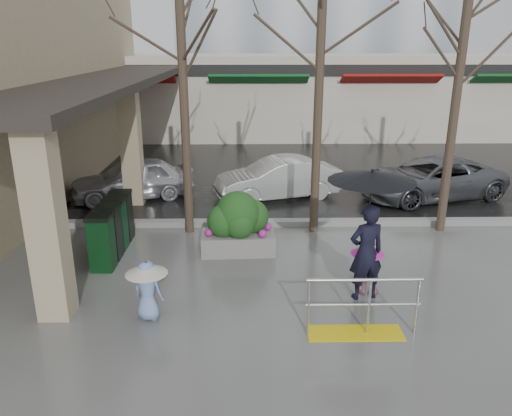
{
  "coord_description": "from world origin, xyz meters",
  "views": [
    {
      "loc": [
        -0.48,
        -8.45,
        4.67
      ],
      "look_at": [
        -0.32,
        1.59,
        1.3
      ],
      "focal_mm": 35.0,
      "sensor_mm": 36.0,
      "label": 1
    }
  ],
  "objects_px": {
    "tree_midwest": "(322,15)",
    "car_a": "(133,179)",
    "tree_west": "(180,22)",
    "child_pink": "(367,262)",
    "tree_mideast": "(464,32)",
    "car_b": "(278,179)",
    "handrail": "(360,314)",
    "woman": "(369,220)",
    "planter": "(238,223)",
    "child_blue": "(147,283)",
    "news_boxes": "(112,228)",
    "car_c": "(431,178)"
  },
  "relations": [
    {
      "from": "tree_midwest",
      "to": "car_a",
      "type": "height_order",
      "value": "tree_midwest"
    },
    {
      "from": "tree_west",
      "to": "child_pink",
      "type": "xyz_separation_m",
      "value": [
        3.79,
        -3.34,
        -4.45
      ]
    },
    {
      "from": "tree_midwest",
      "to": "car_a",
      "type": "xyz_separation_m",
      "value": [
        -5.26,
        2.87,
        -4.6
      ]
    },
    {
      "from": "tree_west",
      "to": "tree_mideast",
      "type": "xyz_separation_m",
      "value": [
        6.5,
        0.0,
        -0.22
      ]
    },
    {
      "from": "car_b",
      "to": "handrail",
      "type": "bearing_deg",
      "value": -10.1
    },
    {
      "from": "tree_midwest",
      "to": "woman",
      "type": "relative_size",
      "value": 2.76
    },
    {
      "from": "woman",
      "to": "car_b",
      "type": "xyz_separation_m",
      "value": [
        -1.28,
        6.39,
        -0.95
      ]
    },
    {
      "from": "tree_west",
      "to": "car_b",
      "type": "xyz_separation_m",
      "value": [
        2.43,
        2.84,
        -4.45
      ]
    },
    {
      "from": "tree_mideast",
      "to": "child_pink",
      "type": "relative_size",
      "value": 5.91
    },
    {
      "from": "car_a",
      "to": "planter",
      "type": "bearing_deg",
      "value": 19.62
    },
    {
      "from": "child_blue",
      "to": "planter",
      "type": "relative_size",
      "value": 0.64
    },
    {
      "from": "woman",
      "to": "child_pink",
      "type": "relative_size",
      "value": 2.31
    },
    {
      "from": "news_boxes",
      "to": "car_c",
      "type": "distance_m",
      "value": 9.7
    },
    {
      "from": "woman",
      "to": "planter",
      "type": "distance_m",
      "value": 3.41
    },
    {
      "from": "woman",
      "to": "child_blue",
      "type": "relative_size",
      "value": 2.31
    },
    {
      "from": "tree_mideast",
      "to": "planter",
      "type": "height_order",
      "value": "tree_mideast"
    },
    {
      "from": "planter",
      "to": "car_c",
      "type": "height_order",
      "value": "planter"
    },
    {
      "from": "car_a",
      "to": "car_c",
      "type": "relative_size",
      "value": 0.82
    },
    {
      "from": "woman",
      "to": "car_a",
      "type": "bearing_deg",
      "value": -62.51
    },
    {
      "from": "tree_midwest",
      "to": "child_pink",
      "type": "relative_size",
      "value": 6.37
    },
    {
      "from": "planter",
      "to": "news_boxes",
      "type": "relative_size",
      "value": 0.78
    },
    {
      "from": "woman",
      "to": "planter",
      "type": "xyz_separation_m",
      "value": [
        -2.43,
        2.23,
        -0.88
      ]
    },
    {
      "from": "child_blue",
      "to": "car_b",
      "type": "bearing_deg",
      "value": -91.98
    },
    {
      "from": "handrail",
      "to": "woman",
      "type": "bearing_deg",
      "value": 74.46
    },
    {
      "from": "handrail",
      "to": "child_pink",
      "type": "height_order",
      "value": "child_pink"
    },
    {
      "from": "child_blue",
      "to": "news_boxes",
      "type": "relative_size",
      "value": 0.5
    },
    {
      "from": "car_b",
      "to": "child_pink",
      "type": "bearing_deg",
      "value": -4.64
    },
    {
      "from": "tree_west",
      "to": "car_c",
      "type": "xyz_separation_m",
      "value": [
        7.17,
        2.79,
        -4.45
      ]
    },
    {
      "from": "news_boxes",
      "to": "child_pink",
      "type": "bearing_deg",
      "value": -19.8
    },
    {
      "from": "handrail",
      "to": "car_c",
      "type": "xyz_separation_m",
      "value": [
        3.81,
        7.59,
        0.25
      ]
    },
    {
      "from": "handrail",
      "to": "tree_west",
      "type": "bearing_deg",
      "value": 124.99
    },
    {
      "from": "planter",
      "to": "woman",
      "type": "bearing_deg",
      "value": -42.55
    },
    {
      "from": "child_blue",
      "to": "news_boxes",
      "type": "xyz_separation_m",
      "value": [
        -1.35,
        2.89,
        -0.06
      ]
    },
    {
      "from": "woman",
      "to": "news_boxes",
      "type": "distance_m",
      "value": 5.82
    },
    {
      "from": "planter",
      "to": "tree_midwest",
      "type": "bearing_deg",
      "value": 34.63
    },
    {
      "from": "tree_midwest",
      "to": "news_boxes",
      "type": "height_order",
      "value": "tree_midwest"
    },
    {
      "from": "car_c",
      "to": "news_boxes",
      "type": "bearing_deg",
      "value": -80.64
    },
    {
      "from": "handrail",
      "to": "child_pink",
      "type": "bearing_deg",
      "value": 73.7
    },
    {
      "from": "handrail",
      "to": "child_pink",
      "type": "distance_m",
      "value": 1.54
    },
    {
      "from": "planter",
      "to": "car_b",
      "type": "bearing_deg",
      "value": 74.59
    },
    {
      "from": "tree_west",
      "to": "woman",
      "type": "bearing_deg",
      "value": -43.8
    },
    {
      "from": "child_pink",
      "to": "car_a",
      "type": "distance_m",
      "value": 8.53
    },
    {
      "from": "news_boxes",
      "to": "car_c",
      "type": "bearing_deg",
      "value": 25.71
    },
    {
      "from": "child_pink",
      "to": "car_c",
      "type": "relative_size",
      "value": 0.24
    },
    {
      "from": "handrail",
      "to": "child_blue",
      "type": "xyz_separation_m",
      "value": [
        -3.6,
        0.55,
        0.31
      ]
    },
    {
      "from": "child_pink",
      "to": "news_boxes",
      "type": "height_order",
      "value": "news_boxes"
    },
    {
      "from": "car_c",
      "to": "car_a",
      "type": "bearing_deg",
      "value": -106.49
    },
    {
      "from": "woman",
      "to": "planter",
      "type": "bearing_deg",
      "value": -56.96
    },
    {
      "from": "car_b",
      "to": "car_c",
      "type": "relative_size",
      "value": 0.84
    },
    {
      "from": "handrail",
      "to": "car_c",
      "type": "relative_size",
      "value": 0.42
    }
  ]
}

